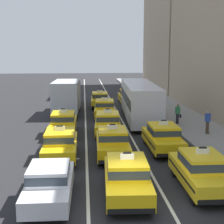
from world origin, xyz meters
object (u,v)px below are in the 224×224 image
Objects in this scene: taxi_left_second at (60,144)px; pedestrian_mid_block at (208,122)px; taxi_center_fourth at (105,108)px; pedestrian_near_crosswalk at (178,114)px; taxi_left_fifth at (70,96)px; taxi_center_fifth at (100,99)px; sedan_left_nearest at (49,183)px; taxi_left_third at (63,123)px; taxi_center_nearest at (127,176)px; taxi_center_second at (112,142)px; taxi_right_second at (163,137)px; taxi_center_third at (108,123)px; bus_right_third at (139,99)px; taxi_right_fourth at (127,96)px; box_truck_left_fourth at (67,96)px; taxi_right_nearest at (201,170)px.

taxi_left_second reaches higher than pedestrian_mid_block.
pedestrian_near_crosswalk is (5.77, -3.58, 0.07)m from taxi_center_fourth.
taxi_left_fifth and taxi_center_fifth have the same top height.
sedan_left_nearest is 17.42m from taxi_center_fourth.
taxi_center_fifth is at bearing 82.21° from sedan_left_nearest.
taxi_left_third is 0.99× the size of taxi_center_nearest.
pedestrian_mid_block is (6.97, -7.07, 0.12)m from taxi_center_fourth.
taxi_right_second is (3.15, 0.86, 0.00)m from taxi_center_second.
bus_right_third is (3.19, 5.20, 0.94)m from taxi_center_third.
taxi_center_nearest is at bearing -97.45° from taxi_right_fourth.
box_truck_left_fourth is 7.17m from bus_right_third.
taxi_center_fifth is (0.00, 11.89, 0.00)m from taxi_center_third.
pedestrian_near_crosswalk is (5.94, 2.65, 0.07)m from taxi_center_third.
taxi_left_fifth reaches higher than sedan_left_nearest.
pedestrian_mid_block is (7.14, -12.73, 0.12)m from taxi_center_fifth.
taxi_center_second is (3.12, -5.39, 0.00)m from taxi_left_third.
taxi_left_second is 20.69m from taxi_right_fourth.
pedestrian_near_crosswalk is (2.54, 12.71, 0.07)m from taxi_right_nearest.
taxi_center_nearest reaches higher than pedestrian_near_crosswalk.
taxi_center_third is 1.00× the size of taxi_center_fourth.
taxi_left_second is 13.64m from box_truck_left_fourth.
taxi_center_fourth is at bearing 148.16° from pedestrian_near_crosswalk.
taxi_center_fourth is 8.75m from taxi_right_fourth.
sedan_left_nearest is 0.95× the size of taxi_left_second.
taxi_right_nearest is (6.45, -4.77, 0.00)m from taxi_left_second.
pedestrian_mid_block is (10.41, -9.16, -0.78)m from box_truck_left_fourth.
box_truck_left_fourth reaches higher than taxi_center_fourth.
taxi_center_fifth is at bearing 79.93° from taxi_left_second.
box_truck_left_fourth is at bearing 90.47° from sedan_left_nearest.
taxi_center_third is (3.05, 5.29, 0.00)m from taxi_left_second.
bus_right_third is at bearing -25.81° from box_truck_left_fourth.
taxi_left_fifth is at bearing 108.30° from taxi_right_second.
box_truck_left_fourth reaches higher than taxi_center_nearest.
taxi_right_fourth is 2.73× the size of pedestrian_mid_block.
taxi_center_second is at bearing 91.49° from taxi_center_nearest.
taxi_right_second is 1.00× the size of taxi_right_fourth.
pedestrian_near_crosswalk is (9.20, -12.19, 0.07)m from taxi_left_fifth.
taxi_left_third is 14.58m from taxi_left_fifth.
bus_right_third is at bearing 37.73° from taxi_left_third.
taxi_center_second and taxi_right_second have the same top height.
bus_right_third is 7.26m from pedestrian_mid_block.
taxi_right_fourth is (6.36, 19.69, 0.00)m from taxi_left_second.
taxi_center_second is (-0.14, 5.39, 0.00)m from taxi_center_nearest.
pedestrian_mid_block is at bearing -75.87° from taxi_right_fourth.
taxi_right_second is 2.86× the size of pedestrian_near_crosswalk.
taxi_center_nearest is at bearing -114.08° from pedestrian_near_crosswalk.
box_truck_left_fourth reaches higher than pedestrian_near_crosswalk.
taxi_right_nearest is at bearing -78.78° from taxi_center_fourth.
bus_right_third reaches higher than taxi_center_third.
taxi_center_second is 10.89m from bus_right_third.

